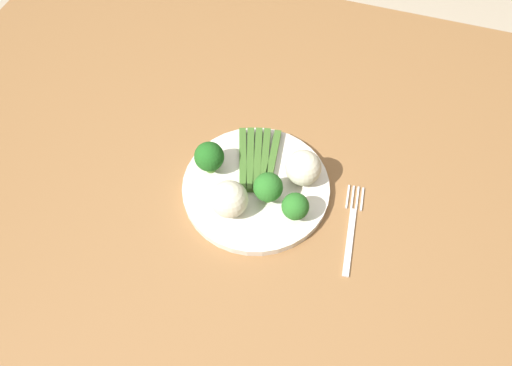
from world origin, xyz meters
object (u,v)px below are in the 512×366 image
at_px(dining_table, 222,209).
at_px(cauliflower_left, 229,199).
at_px(broccoli_back, 268,187).
at_px(broccoli_right, 295,207).
at_px(asparagus_bundle, 258,159).
at_px(broccoli_near_center, 209,157).
at_px(fork, 351,227).
at_px(cauliflower_edge, 303,168).
at_px(plate, 256,187).

bearing_deg(dining_table, cauliflower_left, -53.39).
relative_size(broccoli_back, broccoli_right, 1.10).
height_order(broccoli_right, cauliflower_left, cauliflower_left).
relative_size(dining_table, broccoli_right, 23.44).
bearing_deg(asparagus_bundle, broccoli_near_center, 104.18).
distance_m(asparagus_bundle, fork, 0.19).
height_order(dining_table, cauliflower_edge, cauliflower_edge).
relative_size(dining_table, plate, 5.05).
xyz_separation_m(dining_table, broccoli_right, (0.14, -0.04, 0.14)).
xyz_separation_m(plate, asparagus_bundle, (-0.01, 0.05, 0.01)).
distance_m(asparagus_bundle, cauliflower_left, 0.11).
xyz_separation_m(dining_table, cauliflower_left, (0.04, -0.06, 0.14)).
relative_size(broccoli_near_center, fork, 0.37).
bearing_deg(fork, plate, 76.50).
bearing_deg(asparagus_bundle, dining_table, 114.47).
bearing_deg(broccoli_right, broccoli_near_center, 164.04).
distance_m(broccoli_back, fork, 0.15).
bearing_deg(dining_table, asparagus_bundle, 39.56).
height_order(plate, broccoli_back, broccoli_back).
relative_size(dining_table, cauliflower_left, 20.70).
bearing_deg(broccoli_right, cauliflower_edge, 95.34).
relative_size(asparagus_bundle, broccoli_right, 2.62).
relative_size(plate, broccoli_back, 4.23).
height_order(asparagus_bundle, fork, asparagus_bundle).
bearing_deg(broccoli_near_center, broccoli_back, -13.62).
distance_m(plate, broccoli_back, 0.05).
bearing_deg(broccoli_right, cauliflower_left, -169.82).
height_order(plate, broccoli_near_center, broccoli_near_center).
relative_size(broccoli_back, cauliflower_edge, 0.98).
distance_m(cauliflower_left, fork, 0.20).
bearing_deg(plate, broccoli_right, -27.08).
relative_size(plate, cauliflower_left, 4.10).
height_order(asparagus_bundle, broccoli_back, broccoli_back).
bearing_deg(broccoli_near_center, asparagus_bundle, 29.28).
distance_m(plate, broccoli_near_center, 0.09).
height_order(cauliflower_left, fork, cauliflower_left).
height_order(broccoli_right, cauliflower_edge, cauliflower_edge).
relative_size(asparagus_bundle, fork, 0.84).
relative_size(broccoli_near_center, broccoli_right, 1.15).
xyz_separation_m(cauliflower_edge, cauliflower_left, (-0.09, -0.09, 0.00)).
height_order(broccoli_near_center, cauliflower_edge, broccoli_near_center).
distance_m(broccoli_back, broccoli_right, 0.05).
xyz_separation_m(dining_table, broccoli_back, (0.09, -0.02, 0.15)).
bearing_deg(cauliflower_left, broccoli_near_center, 131.98).
distance_m(plate, cauliflower_left, 0.07).
distance_m(broccoli_near_center, broccoli_back, 0.11).
distance_m(asparagus_bundle, cauliflower_edge, 0.09).
relative_size(broccoli_near_center, cauliflower_edge, 1.02).
distance_m(dining_table, cauliflower_edge, 0.20).
relative_size(cauliflower_edge, fork, 0.36).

